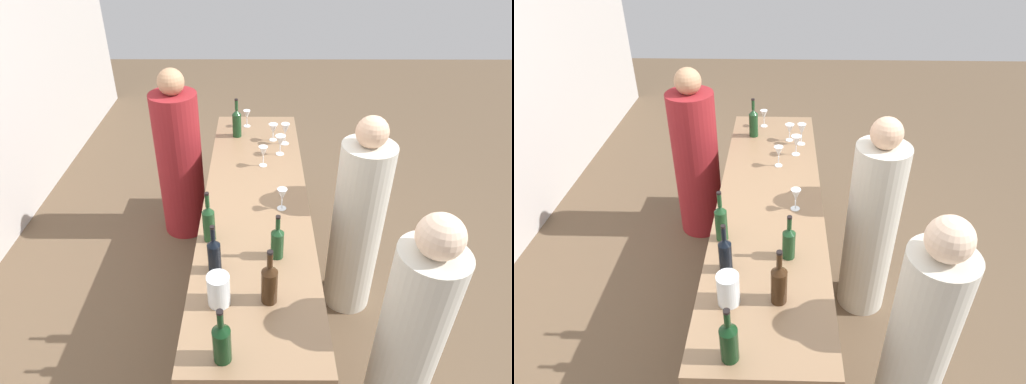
% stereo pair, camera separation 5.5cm
% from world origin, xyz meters
% --- Properties ---
extents(ground_plane, '(12.00, 12.00, 0.00)m').
position_xyz_m(ground_plane, '(0.00, 0.00, 0.00)').
color(ground_plane, brown).
extents(bar_counter, '(2.58, 0.68, 0.90)m').
position_xyz_m(bar_counter, '(0.00, 0.00, 0.46)').
color(bar_counter, brown).
rests_on(bar_counter, ground).
extents(wine_bottle_leftmost_dark_green, '(0.08, 0.08, 0.30)m').
position_xyz_m(wine_bottle_leftmost_dark_green, '(-1.19, 0.14, 1.01)').
color(wine_bottle_leftmost_dark_green, black).
rests_on(wine_bottle_leftmost_dark_green, bar_counter).
extents(wine_bottle_second_left_amber_brown, '(0.08, 0.08, 0.31)m').
position_xyz_m(wine_bottle_second_left_amber_brown, '(-0.87, -0.07, 1.02)').
color(wine_bottle_second_left_amber_brown, '#331E0F').
rests_on(wine_bottle_second_left_amber_brown, bar_counter).
extents(wine_bottle_center_near_black, '(0.07, 0.07, 0.29)m').
position_xyz_m(wine_bottle_center_near_black, '(-0.66, 0.21, 1.01)').
color(wine_bottle_center_near_black, black).
rests_on(wine_bottle_center_near_black, bar_counter).
extents(wine_bottle_second_right_olive_green, '(0.07, 0.07, 0.27)m').
position_xyz_m(wine_bottle_second_right_olive_green, '(-0.55, -0.12, 1.01)').
color(wine_bottle_second_right_olive_green, '#193D1E').
rests_on(wine_bottle_second_right_olive_green, bar_counter).
extents(wine_bottle_rightmost_olive_green, '(0.07, 0.07, 0.32)m').
position_xyz_m(wine_bottle_rightmost_olive_green, '(-0.41, 0.26, 1.02)').
color(wine_bottle_rightmost_olive_green, '#193D1E').
rests_on(wine_bottle_rightmost_olive_green, bar_counter).
extents(wine_bottle_far_right_olive_green, '(0.07, 0.07, 0.32)m').
position_xyz_m(wine_bottle_far_right_olive_green, '(0.91, 0.16, 1.03)').
color(wine_bottle_far_right_olive_green, '#193D1E').
rests_on(wine_bottle_far_right_olive_green, bar_counter).
extents(wine_glass_near_left, '(0.07, 0.07, 0.17)m').
position_xyz_m(wine_glass_near_left, '(0.77, -0.23, 1.03)').
color(wine_glass_near_left, white).
rests_on(wine_glass_near_left, bar_counter).
extents(wine_glass_near_center, '(0.08, 0.08, 0.16)m').
position_xyz_m(wine_glass_near_center, '(0.60, -0.18, 1.01)').
color(wine_glass_near_center, white).
rests_on(wine_glass_near_center, bar_counter).
extents(wine_glass_near_right, '(0.06, 0.06, 0.15)m').
position_xyz_m(wine_glass_near_right, '(-0.11, -0.16, 1.00)').
color(wine_glass_near_right, white).
rests_on(wine_glass_near_right, bar_counter).
extents(wine_glass_far_left, '(0.07, 0.07, 0.14)m').
position_xyz_m(wine_glass_far_left, '(0.83, -0.14, 1.00)').
color(wine_glass_far_left, white).
rests_on(wine_glass_far_left, bar_counter).
extents(wine_glass_far_center, '(0.07, 0.07, 0.16)m').
position_xyz_m(wine_glass_far_center, '(0.42, -0.05, 1.01)').
color(wine_glass_far_center, white).
rests_on(wine_glass_far_center, bar_counter).
extents(wine_glass_far_right, '(0.06, 0.06, 0.15)m').
position_xyz_m(wine_glass_far_right, '(1.09, 0.08, 1.00)').
color(wine_glass_far_right, white).
rests_on(wine_glass_far_right, bar_counter).
extents(water_pitcher, '(0.11, 0.11, 0.17)m').
position_xyz_m(water_pitcher, '(-0.88, 0.17, 0.99)').
color(water_pitcher, silver).
rests_on(water_pitcher, bar_counter).
extents(person_left_guest, '(0.34, 0.34, 1.52)m').
position_xyz_m(person_left_guest, '(-1.01, -0.73, 0.71)').
color(person_left_guest, beige).
rests_on(person_left_guest, ground).
extents(person_center_guest, '(0.35, 0.35, 1.49)m').
position_xyz_m(person_center_guest, '(-0.02, -0.68, 0.69)').
color(person_center_guest, beige).
rests_on(person_center_guest, ground).
extents(person_right_guest, '(0.42, 0.42, 1.49)m').
position_xyz_m(person_right_guest, '(0.84, 0.65, 0.68)').
color(person_right_guest, maroon).
rests_on(person_right_guest, ground).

